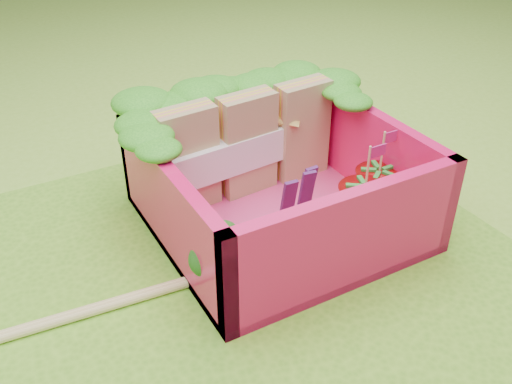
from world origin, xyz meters
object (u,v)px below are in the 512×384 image
Objects in this scene: sandwich_stack at (248,144)px; chopsticks at (33,327)px; strawberry_right at (377,191)px; broccoli at (220,251)px; strawberry_left at (363,210)px; bento_box at (278,181)px.

sandwich_stack is 0.53× the size of chopsticks.
sandwich_stack is 1.49m from chopsticks.
chopsticks is (-1.85, 0.06, -0.17)m from strawberry_right.
broccoli is 0.62× the size of strawberry_left.
broccoli is (-0.52, -0.68, -0.10)m from sandwich_stack.
sandwich_stack is 0.77m from strawberry_right.
strawberry_left reaches higher than broccoli.
sandwich_stack reaches higher than bento_box.
bento_box is 2.51× the size of strawberry_left.
sandwich_stack reaches higher than strawberry_left.
bento_box is 4.03× the size of broccoli.
chopsticks is (-1.36, -0.52, -0.32)m from sandwich_stack.
strawberry_left is at bearing -66.22° from sandwich_stack.
bento_box is at bearing 7.26° from chopsticks.
strawberry_right is (0.19, 0.11, -0.01)m from strawberry_left.
strawberry_right is (0.50, -0.23, -0.09)m from bento_box.
broccoli is 0.82m from strawberry_left.
strawberry_left is 1.03× the size of strawberry_right.
broccoli is at bearing 179.34° from strawberry_left.
sandwich_stack is at bearing 113.78° from strawberry_left.
strawberry_right reaches higher than broccoli.
broccoli reaches higher than chopsticks.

